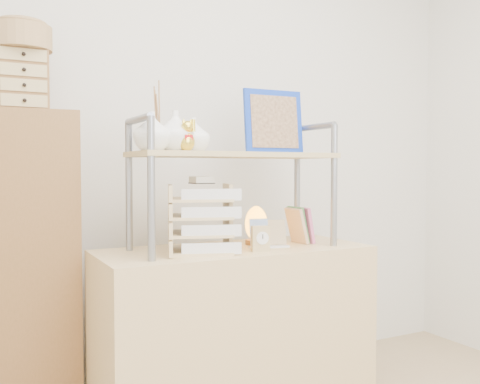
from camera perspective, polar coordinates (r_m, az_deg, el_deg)
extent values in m
cube|color=silver|center=(2.81, -5.26, 6.54)|extent=(3.40, 0.02, 2.60)
cube|color=tan|center=(2.46, -0.59, -14.68)|extent=(1.20, 0.50, 0.75)
cube|color=brown|center=(2.51, -21.97, -7.45)|extent=(0.47, 0.27, 1.35)
cylinder|color=gray|center=(2.05, -9.45, 0.33)|extent=(0.03, 0.03, 0.55)
cylinder|color=gray|center=(2.33, -11.75, 0.58)|extent=(0.03, 0.03, 0.55)
cylinder|color=gray|center=(2.20, -10.73, 7.65)|extent=(0.03, 0.30, 0.03)
cylinder|color=gray|center=(2.45, 10.00, 0.68)|extent=(0.03, 0.03, 0.55)
cylinder|color=gray|center=(2.70, 6.11, 0.87)|extent=(0.03, 0.03, 0.55)
cylinder|color=gray|center=(2.58, 8.00, 6.89)|extent=(0.03, 0.30, 0.03)
cube|color=tan|center=(2.35, -0.60, 3.96)|extent=(0.90, 0.34, 0.02)
imported|color=white|center=(2.19, -9.37, 6.39)|extent=(0.15, 0.15, 0.16)
imported|color=white|center=(2.24, -6.91, 6.45)|extent=(0.16, 0.16, 0.17)
imported|color=white|center=(2.29, -4.99, 6.10)|extent=(0.14, 0.14, 0.15)
cylinder|color=#24409D|center=(2.34, -8.90, 5.43)|extent=(0.07, 0.07, 0.10)
cube|color=#1236B0|center=(2.57, 3.60, 7.48)|extent=(0.31, 0.06, 0.31)
cube|color=#503324|center=(2.56, 3.73, 7.49)|extent=(0.25, 0.04, 0.25)
cube|color=#E06297|center=(2.55, 6.88, -3.50)|extent=(0.05, 0.12, 0.17)
cube|color=#488844|center=(2.56, 6.22, -3.49)|extent=(0.05, 0.12, 0.17)
cube|color=tan|center=(2.53, 6.05, -3.56)|extent=(0.06, 0.13, 0.17)
cube|color=#D5BC7F|center=(2.27, -4.31, -6.26)|extent=(0.33, 0.31, 0.01)
cube|color=white|center=(2.16, -3.04, -6.06)|extent=(0.23, 0.09, 0.05)
cube|color=#D5BC7F|center=(2.26, -4.31, -4.45)|extent=(0.33, 0.31, 0.01)
cube|color=white|center=(2.15, -3.04, -4.15)|extent=(0.23, 0.09, 0.05)
cube|color=#D5BC7F|center=(2.25, -4.32, -2.62)|extent=(0.33, 0.31, 0.01)
cube|color=white|center=(2.14, -3.05, -2.23)|extent=(0.23, 0.09, 0.05)
cube|color=#D5BC7F|center=(2.25, -4.33, -0.78)|extent=(0.33, 0.31, 0.01)
cube|color=white|center=(2.13, -3.05, -0.30)|extent=(0.23, 0.09, 0.05)
cube|color=beige|center=(2.22, -4.13, 1.28)|extent=(0.08, 0.08, 0.03)
cylinder|color=brown|center=(2.49, 1.71, -5.35)|extent=(0.10, 0.10, 0.02)
ellipsoid|color=orange|center=(2.48, 1.72, -3.32)|extent=(0.12, 0.11, 0.16)
cube|color=tan|center=(2.28, 2.20, -5.00)|extent=(0.08, 0.05, 0.11)
cylinder|color=white|center=(2.26, 2.42, -4.93)|extent=(0.05, 0.02, 0.05)
cube|color=white|center=(2.39, 3.06, -5.84)|extent=(0.19, 0.08, 0.01)
cube|color=#205195|center=(2.37, 2.05, -4.31)|extent=(0.09, 0.04, 0.12)
cube|color=tan|center=(2.42, 3.95, -4.28)|extent=(0.09, 0.04, 0.11)
cube|color=brown|center=(2.48, -22.22, 10.97)|extent=(0.20, 0.15, 0.25)
cube|color=tan|center=(2.39, -22.01, 9.04)|extent=(0.18, 0.01, 0.05)
cube|color=tan|center=(2.40, -22.04, 10.52)|extent=(0.18, 0.01, 0.05)
cube|color=tan|center=(2.41, -22.06, 11.99)|extent=(0.18, 0.01, 0.05)
cube|color=tan|center=(2.42, -22.08, 13.44)|extent=(0.18, 0.01, 0.05)
cylinder|color=olive|center=(2.52, -22.29, 14.92)|extent=(0.25, 0.25, 0.10)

